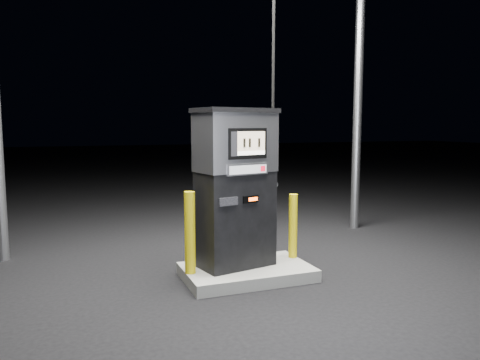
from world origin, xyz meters
name	(u,v)px	position (x,y,z in m)	size (l,w,h in m)	color
ground	(247,278)	(0.00, 0.00, 0.00)	(80.00, 80.00, 0.00)	black
pump_island	(247,272)	(0.00, 0.00, 0.07)	(1.60, 1.00, 0.15)	slate
fuel_dispenser	(236,186)	(-0.12, 0.10, 1.18)	(1.15, 0.78, 4.14)	black
bollard_left	(190,233)	(-0.74, 0.00, 0.65)	(0.13, 0.13, 1.00)	#CFB90B
bollard_right	(293,226)	(0.74, 0.17, 0.58)	(0.12, 0.12, 0.87)	#CFB90B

